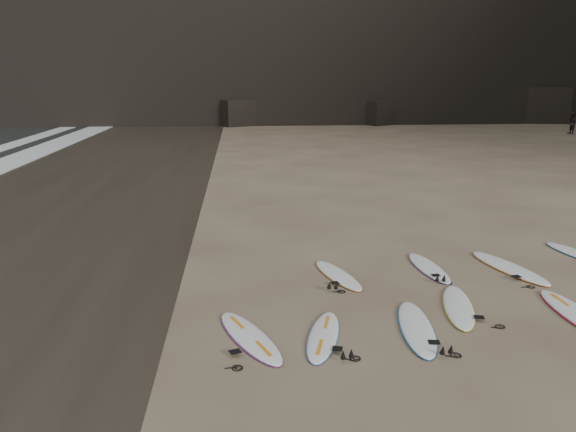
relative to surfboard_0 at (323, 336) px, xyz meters
name	(u,v)px	position (x,y,z in m)	size (l,w,h in m)	color
ground	(508,314)	(4.01, 0.75, -0.04)	(240.00, 240.00, 0.00)	#897559
wet_sand	(34,212)	(-8.99, 10.75, -0.04)	(12.00, 200.00, 0.01)	#383026
surfboard_0	(323,336)	(0.00, 0.00, 0.00)	(0.53, 2.23, 0.08)	white
surfboard_1	(417,327)	(1.88, 0.18, 0.01)	(0.62, 2.57, 0.09)	white
surfboard_2	(458,306)	(3.09, 1.12, 0.00)	(0.59, 2.44, 0.09)	white
surfboard_5	(338,275)	(0.85, 3.26, 0.00)	(0.55, 2.31, 0.08)	white
surfboard_6	(429,267)	(3.27, 3.60, 0.00)	(0.57, 2.37, 0.09)	white
surfboard_7	(509,267)	(5.33, 3.41, 0.01)	(0.67, 2.79, 0.10)	white
surfboard_11	(250,336)	(-1.40, 0.07, 0.00)	(0.60, 2.50, 0.09)	white
person_b	(572,123)	(26.02, 35.12, 0.85)	(0.87, 0.68, 1.79)	black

